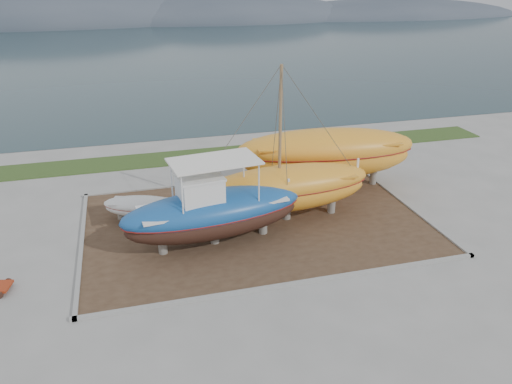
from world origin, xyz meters
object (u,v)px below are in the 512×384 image
object	(u,v)px
orange_sailboat	(288,146)
orange_bare_hull	(326,159)
blue_caique	(214,203)
white_dinghy	(143,209)

from	to	relation	value
orange_sailboat	orange_bare_hull	bearing A→B (deg)	42.30
blue_caique	white_dinghy	world-z (taller)	blue_caique
orange_sailboat	orange_bare_hull	world-z (taller)	orange_sailboat
orange_sailboat	blue_caique	bearing A→B (deg)	-161.63
blue_caique	orange_sailboat	distance (m)	5.04
orange_sailboat	white_dinghy	bearing A→B (deg)	163.98
white_dinghy	orange_sailboat	distance (m)	8.67
white_dinghy	blue_caique	bearing A→B (deg)	-27.34
blue_caique	orange_sailboat	world-z (taller)	orange_sailboat
white_dinghy	orange_bare_hull	bearing A→B (deg)	27.78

